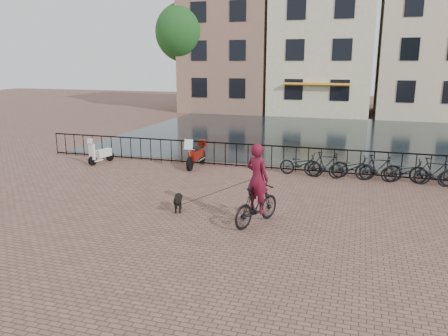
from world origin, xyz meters
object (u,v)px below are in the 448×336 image
(dog, at_px, (178,202))
(motorcycle, at_px, (196,151))
(scooter, at_px, (101,149))
(cyclist, at_px, (257,189))

(dog, relative_size, motorcycle, 0.48)
(scooter, bearing_deg, dog, -26.97)
(cyclist, height_order, dog, cyclist)
(motorcycle, xyz_separation_m, scooter, (-4.24, -0.57, -0.06))
(motorcycle, bearing_deg, dog, -74.35)
(cyclist, relative_size, motorcycle, 1.41)
(cyclist, distance_m, dog, 2.61)
(cyclist, xyz_separation_m, motorcycle, (-3.97, 5.78, -0.33))
(dog, bearing_deg, motorcycle, 86.05)
(dog, bearing_deg, cyclist, -27.28)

